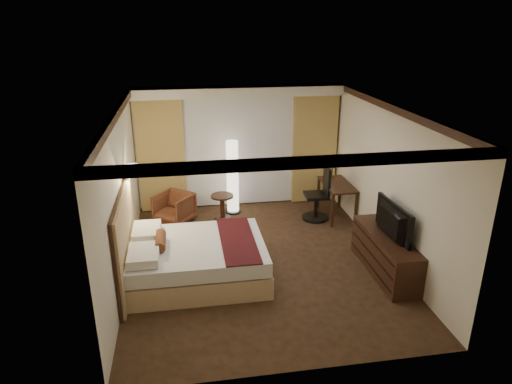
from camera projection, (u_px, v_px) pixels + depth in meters
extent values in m
cube|color=#321C13|center=(260.00, 260.00, 8.08)|extent=(4.50, 5.50, 0.01)
cube|color=white|center=(260.00, 108.00, 7.12)|extent=(4.50, 5.50, 0.01)
cube|color=silver|center=(239.00, 147.00, 10.13)|extent=(4.50, 0.02, 2.70)
cube|color=silver|center=(121.00, 197.00, 7.26)|extent=(0.02, 5.50, 2.70)
cube|color=silver|center=(387.00, 182.00, 7.94)|extent=(0.02, 5.50, 2.70)
cube|color=white|center=(240.00, 91.00, 9.46)|extent=(4.50, 0.50, 0.20)
cube|color=silver|center=(239.00, 152.00, 10.09)|extent=(2.48, 0.04, 2.45)
cube|color=tan|center=(161.00, 156.00, 9.78)|extent=(1.00, 0.14, 2.45)
cube|color=tan|center=(314.00, 149.00, 10.30)|extent=(1.00, 0.14, 2.45)
imported|color=#552A19|center=(174.00, 207.00, 9.49)|extent=(0.92, 0.91, 0.69)
imported|color=black|center=(388.00, 218.00, 7.35)|extent=(0.69, 1.14, 0.15)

